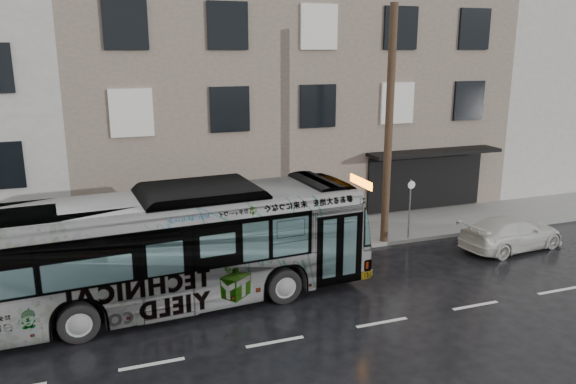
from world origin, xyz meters
name	(u,v)px	position (x,y,z in m)	size (l,w,h in m)	color
ground	(249,303)	(0.00, 0.00, 0.00)	(120.00, 120.00, 0.00)	black
sidewalk	(214,249)	(0.00, 4.90, 0.07)	(90.00, 3.60, 0.15)	gray
building_taupe	(273,89)	(5.00, 12.70, 5.50)	(20.00, 12.00, 11.00)	gray
building_filler	(560,74)	(24.00, 12.70, 6.00)	(18.00, 12.00, 12.00)	#BCB9B1
utility_pole_front	(389,128)	(6.50, 3.30, 4.65)	(0.30, 0.30, 9.00)	#4A3625
sign_post	(409,209)	(7.60, 3.30, 1.35)	(0.06, 0.06, 2.40)	slate
bus	(161,249)	(-2.47, 0.76, 1.79)	(3.01, 12.87, 3.59)	#B2B2B2
white_sedan	(512,233)	(10.89, 1.20, 0.64)	(1.78, 4.38, 1.27)	silver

